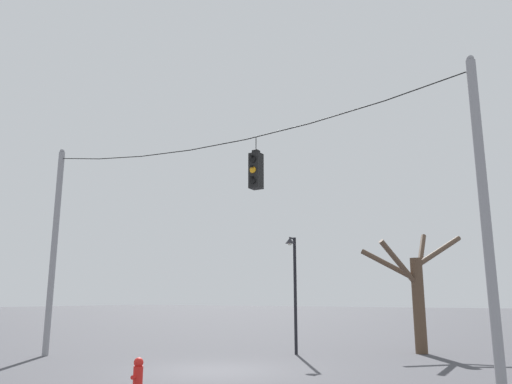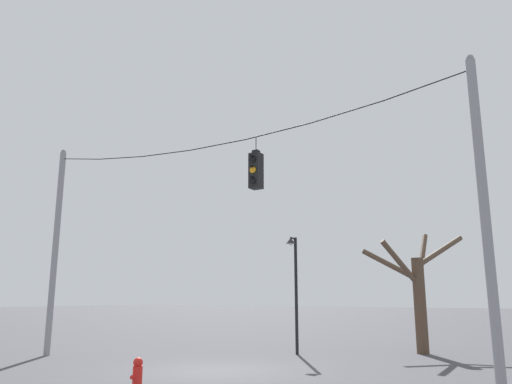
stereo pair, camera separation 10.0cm
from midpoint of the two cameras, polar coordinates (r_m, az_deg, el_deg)
ground_plane at (r=15.53m, az=-4.84°, el=-19.69°), size 200.00×200.00×0.00m
utility_pole_left at (r=20.79m, az=-22.22°, el=-5.97°), size 0.23×0.23×7.92m
utility_pole_right at (r=12.57m, az=24.52°, el=-2.40°), size 0.23×0.23×7.92m
span_wire at (r=16.08m, az=-4.68°, el=6.14°), size 15.23×0.03×0.71m
traffic_light_over_intersection at (r=14.94m, az=-0.21°, el=2.48°), size 0.34×0.46×1.60m
street_lamp at (r=19.59m, az=4.15°, el=-9.51°), size 0.36×0.64×4.42m
bare_tree at (r=21.01m, az=17.78°, el=-10.33°), size 3.55×3.91×4.82m
fire_hydrant at (r=12.39m, az=-13.58°, el=-19.61°), size 0.22×0.30×0.75m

